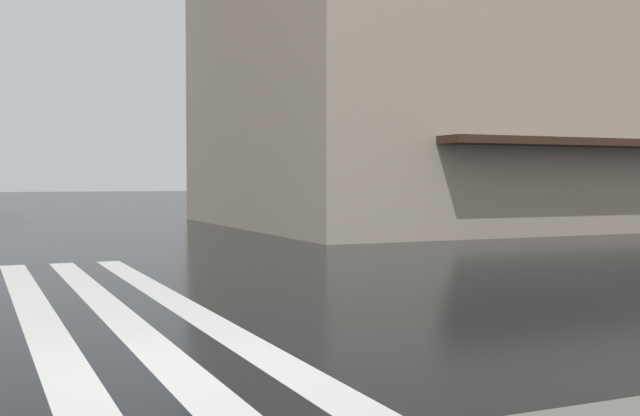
# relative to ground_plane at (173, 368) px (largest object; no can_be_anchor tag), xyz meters

# --- Properties ---
(ground_plane) EXTENTS (220.00, 220.00, 0.00)m
(ground_plane) POSITION_rel_ground_plane_xyz_m (0.00, 0.00, 0.00)
(ground_plane) COLOR black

